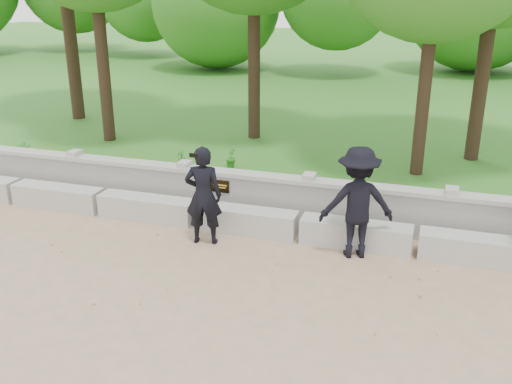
% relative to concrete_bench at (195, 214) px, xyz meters
% --- Properties ---
extents(ground, '(80.00, 80.00, 0.00)m').
position_rel_concrete_bench_xyz_m(ground, '(-0.00, -1.90, -0.22)').
color(ground, '#A08362').
rests_on(ground, ground).
extents(lawn, '(40.00, 22.00, 0.25)m').
position_rel_concrete_bench_xyz_m(lawn, '(-0.00, 12.10, -0.10)').
color(lawn, '#26651E').
rests_on(lawn, ground).
extents(concrete_bench, '(11.90, 0.45, 0.45)m').
position_rel_concrete_bench_xyz_m(concrete_bench, '(0.00, 0.00, 0.00)').
color(concrete_bench, '#A6A49C').
rests_on(concrete_bench, ground).
extents(parapet_wall, '(12.50, 0.35, 0.90)m').
position_rel_concrete_bench_xyz_m(parapet_wall, '(0.00, 0.70, 0.24)').
color(parapet_wall, '#9C9A93').
rests_on(parapet_wall, ground).
extents(man_main, '(0.71, 0.65, 1.75)m').
position_rel_concrete_bench_xyz_m(man_main, '(0.45, -0.62, 0.65)').
color(man_main, black).
rests_on(man_main, ground).
extents(visitor_mid, '(1.37, 1.05, 1.88)m').
position_rel_concrete_bench_xyz_m(visitor_mid, '(3.03, -0.33, 0.71)').
color(visitor_mid, black).
rests_on(visitor_mid, ground).
extents(shrub_a, '(0.38, 0.39, 0.62)m').
position_rel_concrete_bench_xyz_m(shrub_a, '(-4.86, 1.40, 0.34)').
color(shrub_a, '#347929').
rests_on(shrub_a, lawn).
extents(shrub_b, '(0.29, 0.33, 0.51)m').
position_rel_concrete_bench_xyz_m(shrub_b, '(-0.31, 2.82, 0.28)').
color(shrub_b, '#347929').
rests_on(shrub_b, lawn).
extents(shrub_d, '(0.40, 0.40, 0.54)m').
position_rel_concrete_bench_xyz_m(shrub_d, '(-1.26, 2.18, 0.29)').
color(shrub_d, '#347929').
rests_on(shrub_d, lawn).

